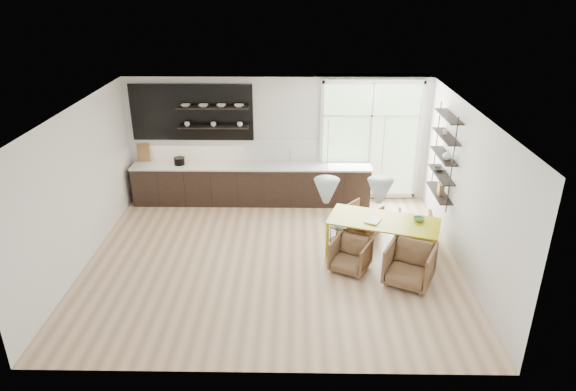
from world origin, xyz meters
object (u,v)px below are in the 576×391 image
object	(u,v)px
armchair_front_right	(410,265)
armchair_front_left	(350,255)
wire_stool	(339,233)
dining_table	(384,223)
armchair_back_right	(415,227)
armchair_back_left	(363,219)

from	to	relation	value
armchair_front_right	armchair_front_left	bearing A→B (deg)	-177.12
armchair_front_right	wire_stool	size ratio (longest dim) A/B	1.71
armchair_front_left	armchair_front_right	bearing A→B (deg)	3.38
dining_table	wire_stool	bearing A→B (deg)	176.51
dining_table	armchair_back_right	xyz separation A→B (m)	(0.75, 0.58, -0.39)
armchair_back_right	armchair_front_left	size ratio (longest dim) A/B	1.02
dining_table	armchair_back_left	xyz separation A→B (m)	(-0.26, 0.98, -0.40)
armchair_front_left	armchair_back_right	bearing A→B (deg)	64.69
armchair_back_right	armchair_front_left	xyz separation A→B (m)	(-1.41, -1.12, -0.01)
armchair_back_left	armchair_front_right	xyz separation A→B (m)	(0.59, -1.93, 0.06)
dining_table	armchair_back_left	world-z (taller)	dining_table
armchair_front_right	wire_stool	world-z (taller)	armchair_front_right
armchair_back_right	wire_stool	bearing A→B (deg)	16.54
dining_table	armchair_front_right	size ratio (longest dim) A/B	2.79
armchair_back_right	wire_stool	world-z (taller)	armchair_back_right
dining_table	armchair_back_left	distance (m)	1.09
armchair_front_left	wire_stool	distance (m)	0.87
armchair_back_right	armchair_back_left	bearing A→B (deg)	-14.33
armchair_back_right	wire_stool	size ratio (longest dim) A/B	1.44
armchair_back_left	armchair_front_left	world-z (taller)	armchair_back_left
wire_stool	dining_table	bearing A→B (deg)	-21.78
dining_table	armchair_back_right	bearing A→B (deg)	56.06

